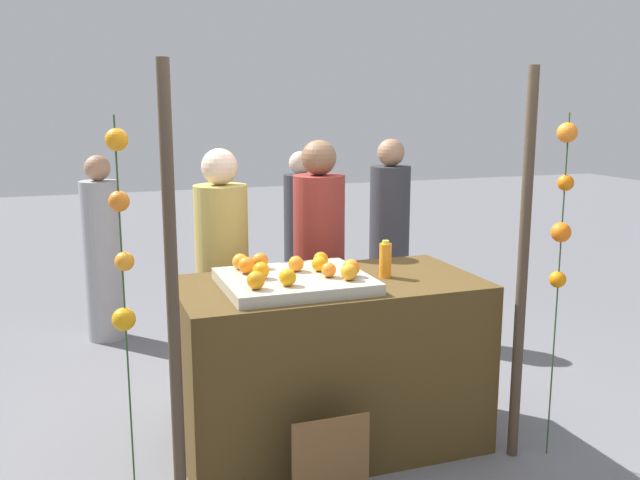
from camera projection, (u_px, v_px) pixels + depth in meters
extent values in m
plane|color=slate|center=(329.00, 442.00, 3.96)|extent=(24.00, 24.00, 0.00)
cube|color=#4C3819|center=(329.00, 364.00, 3.87)|extent=(1.64, 0.85, 0.94)
cube|color=#B2AD99|center=(295.00, 281.00, 3.66)|extent=(0.75, 0.65, 0.06)
sphere|color=orange|center=(256.00, 280.00, 3.38)|extent=(0.09, 0.09, 0.09)
sphere|color=orange|center=(351.00, 268.00, 3.63)|extent=(0.09, 0.09, 0.09)
sphere|color=orange|center=(349.00, 272.00, 3.55)|extent=(0.08, 0.08, 0.08)
sphere|color=orange|center=(240.00, 262.00, 3.78)|extent=(0.09, 0.09, 0.09)
sphere|color=orange|center=(246.00, 265.00, 3.69)|extent=(0.09, 0.09, 0.09)
sphere|color=orange|center=(321.00, 259.00, 3.84)|extent=(0.08, 0.08, 0.08)
sphere|color=orange|center=(288.00, 277.00, 3.44)|extent=(0.09, 0.09, 0.09)
sphere|color=orange|center=(261.00, 270.00, 3.58)|extent=(0.09, 0.09, 0.09)
sphere|color=orange|center=(329.00, 270.00, 3.61)|extent=(0.08, 0.08, 0.08)
sphere|color=orange|center=(319.00, 264.00, 3.74)|extent=(0.08, 0.08, 0.08)
sphere|color=orange|center=(296.00, 264.00, 3.74)|extent=(0.08, 0.08, 0.08)
sphere|color=orange|center=(260.00, 261.00, 3.80)|extent=(0.09, 0.09, 0.09)
cylinder|color=orange|center=(385.00, 260.00, 3.85)|extent=(0.07, 0.07, 0.19)
cylinder|color=yellow|center=(386.00, 242.00, 3.83)|extent=(0.04, 0.04, 0.02)
cube|color=brown|center=(331.00, 466.00, 3.26)|extent=(0.38, 0.01, 0.47)
cube|color=black|center=(330.00, 464.00, 3.28)|extent=(0.36, 0.02, 0.45)
cylinder|color=tan|center=(223.00, 298.00, 4.32)|extent=(0.33, 0.33, 1.41)
sphere|color=beige|center=(220.00, 167.00, 4.17)|extent=(0.22, 0.22, 0.22)
cylinder|color=maroon|center=(319.00, 285.00, 4.58)|extent=(0.33, 0.33, 1.44)
sphere|color=brown|center=(319.00, 158.00, 4.42)|extent=(0.22, 0.22, 0.22)
cylinder|color=#99999E|center=(103.00, 261.00, 5.59)|extent=(0.30, 0.30, 1.29)
sphere|color=#A87A59|center=(97.00, 168.00, 5.45)|extent=(0.20, 0.20, 0.20)
cylinder|color=#333338|center=(389.00, 252.00, 5.69)|extent=(0.32, 0.32, 1.40)
sphere|color=#A87A59|center=(391.00, 152.00, 5.53)|extent=(0.22, 0.22, 0.22)
cylinder|color=#333338|center=(301.00, 247.00, 6.14)|extent=(0.30, 0.30, 1.28)
sphere|color=beige|center=(300.00, 163.00, 6.00)|extent=(0.20, 0.20, 0.20)
cylinder|color=#473828|center=(173.00, 303.00, 3.03)|extent=(0.06, 0.06, 2.08)
cylinder|color=#473828|center=(523.00, 270.00, 3.62)|extent=(0.06, 0.06, 2.08)
cylinder|color=#2D4C23|center=(126.00, 333.00, 2.99)|extent=(0.01, 0.01, 1.85)
sphere|color=orange|center=(117.00, 140.00, 2.83)|extent=(0.09, 0.09, 0.09)
sphere|color=orange|center=(119.00, 201.00, 2.89)|extent=(0.09, 0.09, 0.09)
sphere|color=orange|center=(125.00, 261.00, 2.93)|extent=(0.08, 0.08, 0.08)
sphere|color=orange|center=(124.00, 319.00, 2.98)|extent=(0.10, 0.10, 0.10)
cylinder|color=#2D4C23|center=(558.00, 291.00, 3.66)|extent=(0.01, 0.01, 1.85)
sphere|color=orange|center=(567.00, 133.00, 3.49)|extent=(0.10, 0.10, 0.10)
sphere|color=orange|center=(566.00, 183.00, 3.55)|extent=(0.08, 0.08, 0.08)
sphere|color=orange|center=(561.00, 232.00, 3.59)|extent=(0.10, 0.10, 0.10)
sphere|color=orange|center=(558.00, 279.00, 3.65)|extent=(0.09, 0.09, 0.09)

